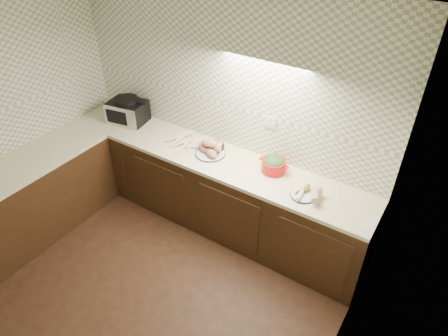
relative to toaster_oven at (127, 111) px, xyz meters
The scene contains 8 objects.
room 2.07m from the toaster_oven, 52.37° to the right, with size 3.60×3.60×2.60m.
counter 1.19m from the toaster_oven, 59.26° to the right, with size 3.60×3.60×0.90m.
toaster_oven is the anchor object (origin of this frame).
parsnip_pile 0.86m from the toaster_oven, ahead, with size 0.35×0.36×0.07m.
sweet_potato_plate 1.23m from the toaster_oven, ahead, with size 0.33×0.32×0.18m.
onion_bowl 1.23m from the toaster_oven, ahead, with size 0.15×0.15×0.12m.
dutch_oven 1.92m from the toaster_oven, ahead, with size 0.31×0.26×0.17m.
veg_plate 2.38m from the toaster_oven, ahead, with size 0.31×0.30×0.12m.
Camera 1 is at (2.04, -1.34, 3.26)m, focal length 32.00 mm.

